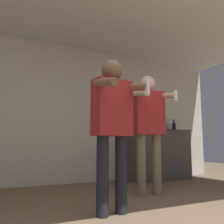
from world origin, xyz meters
TOP-DOWN VIEW (x-y plane):
  - wall_back at (0.00, 3.13)m, footprint 7.00×0.06m
  - ceiling_slab at (0.00, 1.55)m, footprint 7.00×3.62m
  - counter at (1.92, 2.81)m, footprint 1.28×0.59m
  - bottle_short_whiskey at (2.27, 2.89)m, footprint 0.07×0.07m
  - bottle_tall_gin at (1.70, 2.89)m, footprint 0.08×0.08m
  - bottle_dark_rum at (2.42, 2.89)m, footprint 0.08×0.08m
  - person_woman_foreground at (-0.12, 0.93)m, footprint 0.49×0.48m
  - person_man_side at (0.78, 1.55)m, footprint 0.54×0.52m

SIDE VIEW (x-z plane):
  - counter at x=1.92m, z-range 0.00..1.00m
  - person_woman_foreground at x=-0.12m, z-range 0.15..1.73m
  - person_man_side at x=0.78m, z-range 0.18..1.85m
  - bottle_short_whiskey at x=2.27m, z-range 0.96..1.22m
  - bottle_dark_rum at x=2.42m, z-range 0.97..1.22m
  - bottle_tall_gin at x=1.70m, z-range 0.96..1.31m
  - wall_back at x=0.00m, z-range 0.00..2.55m
  - ceiling_slab at x=0.00m, z-range 2.55..2.60m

